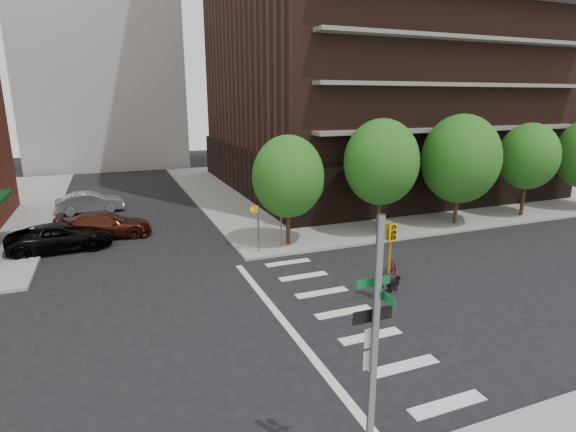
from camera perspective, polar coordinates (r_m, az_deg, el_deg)
ground at (r=17.27m, az=-1.96°, el=-13.77°), size 120.00×120.00×0.00m
sidewalk_ne at (r=46.37m, az=12.24°, el=4.21°), size 39.00×33.00×0.15m
crosswalk at (r=18.04m, az=4.81°, el=-12.49°), size 3.85×13.00×0.01m
tree_a at (r=24.90m, az=0.02°, el=5.01°), size 4.00×4.00×5.90m
tree_b at (r=27.59m, az=11.76°, el=6.70°), size 4.50×4.50×6.65m
tree_c at (r=31.28m, az=21.05°, el=6.77°), size 5.00×5.00×6.80m
tree_d at (r=35.61m, az=28.24°, el=6.69°), size 4.00×4.00×6.20m
traffic_signal at (r=9.91m, az=10.84°, el=-19.50°), size 0.90×0.75×6.00m
pedestrian_signal at (r=24.28m, az=-3.17°, el=-0.56°), size 2.18×0.67×2.60m
parked_car_black at (r=28.07m, az=-26.85°, el=-2.37°), size 2.93×5.65×1.52m
parked_car_maroon at (r=29.51m, az=-22.18°, el=-1.05°), size 2.70×5.56×1.56m
parked_car_silver at (r=36.43m, az=-23.84°, el=1.60°), size 2.02×4.81×1.54m
scooter at (r=22.12m, az=13.32°, el=-6.35°), size 1.19×1.76×0.87m
dog_walker at (r=19.46m, az=11.52°, el=-7.65°), size 0.70×0.48×1.86m
dog at (r=20.45m, az=13.26°, el=-8.27°), size 0.74×0.39×0.62m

